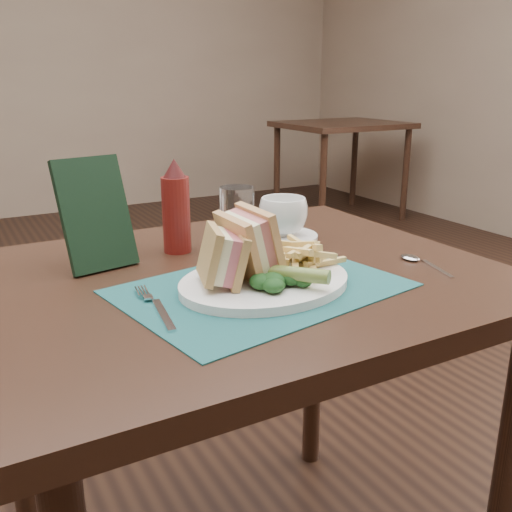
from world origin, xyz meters
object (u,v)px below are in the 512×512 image
Objects in this scene: check_presenter at (95,214)px; table_main at (243,447)px; sandwich_half_a at (210,257)px; drinking_glass at (237,220)px; saucer at (283,237)px; sandwich_half_b at (238,245)px; plate at (265,282)px; table_bg_right at (340,171)px; placemat at (261,288)px; ketchup_bottle at (176,206)px; coffee_cup at (283,216)px.

table_main is at bearing -45.72° from check_presenter.
sandwich_half_a is 0.72× the size of drinking_glass.
saucer is 0.73× the size of check_presenter.
saucer is at bearing 44.75° from sandwich_half_b.
plate is 2.00× the size of saucer.
table_bg_right is 3.66m from placemat.
ketchup_bottle reaches higher than plate.
saucer is 0.14m from drinking_glass.
sandwich_half_b is 0.25m from ketchup_bottle.
table_main is 0.48m from coffee_cup.
drinking_glass is at bearing -166.22° from coffee_cup.
table_main is at bearing -130.26° from table_bg_right.
plate is at bearing -79.35° from ketchup_bottle.
placemat is 0.28m from ketchup_bottle.
ketchup_bottle is (-0.11, 0.06, 0.03)m from drinking_glass.
sandwich_half_a reaches higher than placemat.
plate is 0.22m from drinking_glass.
coffee_cup reaches higher than table_main.
plate is 2.57× the size of sandwich_half_b.
sandwich_half_b is (-2.35, -2.79, 0.45)m from table_bg_right.
ketchup_bottle is (0.04, 0.25, 0.03)m from sandwich_half_a.
ketchup_bottle is 0.16m from check_presenter.
plate is at bearing -127.47° from saucer.
plate is at bearing -94.15° from table_main.
saucer reaches higher than table_bg_right.
sandwich_half_a is 0.91× the size of coffee_cup.
coffee_cup is at bearing 44.75° from sandwich_half_b.
coffee_cup is at bearing 54.77° from sandwich_half_a.
ketchup_bottle reaches higher than table_main.
check_presenter is (-0.40, 0.01, 0.09)m from saucer.
plate reaches higher than saucer.
sandwich_half_b reaches higher than sandwich_half_a.
plate is 0.11m from sandwich_half_a.
sandwich_half_b is 0.90× the size of drinking_glass.
sandwich_half_b reaches higher than table_bg_right.
saucer is at bearing 0.00° from coffee_cup.
sandwich_half_b is at bearing 23.67° from sandwich_half_a.
placemat is at bearing -129.47° from table_bg_right.
drinking_glass is (-0.13, -0.03, 0.06)m from saucer.
ketchup_bottle is (-0.01, 0.24, 0.02)m from sandwich_half_b.
sandwich_half_b is 0.78× the size of saucer.
check_presenter is at bearing -173.04° from ketchup_bottle.
check_presenter reaches higher than sandwich_half_a.
coffee_cup is at bearing -6.09° from ketchup_bottle.
placemat is at bearing -106.98° from drinking_glass.
ketchup_bottle is (-0.23, 0.02, 0.09)m from saucer.
table_main is at bearing -71.61° from ketchup_bottle.
plate is (-0.01, -0.09, 0.38)m from table_main.
table_main is 4.38× the size of check_presenter.
drinking_glass is 0.63× the size of check_presenter.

